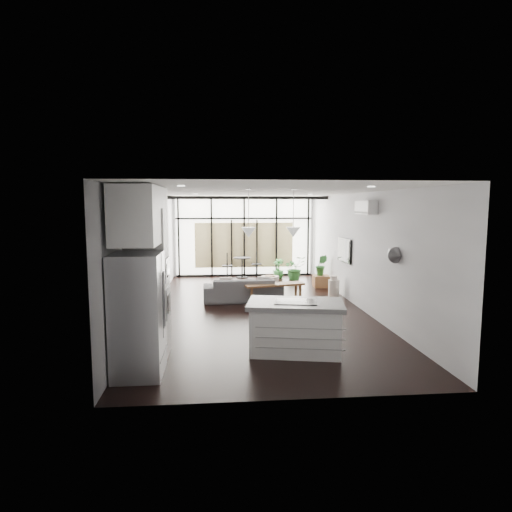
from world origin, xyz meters
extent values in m
cube|color=black|center=(0.00, 0.00, 0.00)|extent=(5.00, 10.00, 0.00)
cube|color=white|center=(0.00, 0.00, 2.80)|extent=(5.00, 10.00, 0.00)
cube|color=white|center=(-2.50, 0.00, 1.40)|extent=(0.02, 10.00, 2.80)
cube|color=white|center=(2.50, 0.00, 1.40)|extent=(0.02, 10.00, 2.80)
cube|color=white|center=(0.00, 5.00, 1.40)|extent=(5.00, 0.02, 2.80)
cube|color=white|center=(0.00, -5.00, 1.40)|extent=(5.00, 0.02, 2.80)
cube|color=black|center=(0.00, 4.88, 1.40)|extent=(5.00, 0.20, 2.80)
cube|color=white|center=(0.00, 4.00, 2.77)|extent=(4.70, 1.90, 0.06)
cube|color=beige|center=(0.00, 4.95, 1.10)|extent=(3.50, 0.02, 1.60)
cube|color=white|center=(0.35, -3.22, 0.44)|extent=(1.76, 1.24, 0.88)
cube|color=black|center=(0.35, -3.22, 0.88)|extent=(0.79, 0.60, 0.01)
cube|color=#AAABB0|center=(-2.12, -3.95, 0.90)|extent=(0.70, 0.87, 1.81)
cube|color=white|center=(-2.10, -3.15, 1.22)|extent=(0.63, 0.66, 2.45)
cube|color=white|center=(-2.12, -3.50, 2.35)|extent=(0.62, 1.75, 0.86)
cone|color=white|center=(-0.40, -2.65, 2.02)|extent=(0.26, 0.26, 0.18)
cone|color=white|center=(0.40, -2.65, 2.02)|extent=(0.26, 0.26, 0.18)
imported|color=#515053|center=(-0.29, 0.85, 0.40)|extent=(2.08, 0.66, 0.81)
cube|color=brown|center=(0.50, 0.54, 0.25)|extent=(1.60, 0.73, 0.50)
cylinder|color=beige|center=(0.59, 2.21, 0.21)|extent=(0.58, 0.58, 0.42)
cube|color=brown|center=(2.23, 2.57, 0.18)|extent=(0.49, 0.49, 0.36)
imported|color=#2B692B|center=(1.64, 3.91, 0.32)|extent=(0.96, 1.01, 0.63)
imported|color=#2B692B|center=(1.13, 4.22, 0.19)|extent=(0.68, 0.78, 0.38)
imported|color=#2B692B|center=(2.23, 2.57, 0.50)|extent=(0.53, 0.72, 0.29)
cylinder|color=beige|center=(2.22, 1.09, 0.30)|extent=(0.32, 0.32, 0.59)
cube|color=black|center=(-0.10, 4.50, 0.36)|extent=(1.61, 1.04, 0.72)
cube|color=black|center=(2.46, 1.00, 1.30)|extent=(0.05, 1.10, 0.65)
cube|color=white|center=(2.38, -0.80, 2.45)|extent=(0.22, 0.90, 0.30)
cube|color=black|center=(-2.47, -0.50, 1.55)|extent=(0.04, 0.70, 0.90)
camera|label=1|loc=(-0.96, -10.19, 2.48)|focal=30.00mm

